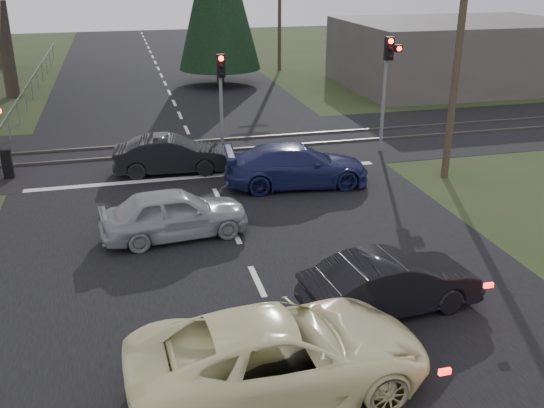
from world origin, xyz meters
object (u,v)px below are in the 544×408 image
object	(u,v)px
cream_coupe	(280,354)
dark_car_far	(171,155)
utility_pole_mid	(280,2)
silver_car	(174,213)
traffic_signal_right	(388,72)
dark_hatchback	(391,283)
traffic_signal_center	(221,87)
blue_sedan	(296,165)
utility_pole_near	(459,47)

from	to	relation	value
cream_coupe	dark_car_far	size ratio (longest dim) A/B	1.32
utility_pole_mid	silver_car	bearing A→B (deg)	-110.85
dark_car_far	traffic_signal_right	bearing A→B (deg)	-81.82
dark_hatchback	silver_car	distance (m)	6.79
traffic_signal_right	traffic_signal_center	xyz separation A→B (m)	(-6.55, 1.20, -0.51)
cream_coupe	dark_hatchback	bearing A→B (deg)	-59.33
traffic_signal_center	utility_pole_mid	size ratio (longest dim) A/B	0.46
traffic_signal_right	traffic_signal_center	bearing A→B (deg)	169.59
utility_pole_mid	blue_sedan	size ratio (longest dim) A/B	1.77
traffic_signal_right	silver_car	bearing A→B (deg)	-145.84
traffic_signal_right	cream_coupe	world-z (taller)	traffic_signal_right
traffic_signal_center	dark_hatchback	size ratio (longest dim) A/B	0.99
blue_sedan	cream_coupe	bearing A→B (deg)	167.03
dark_hatchback	traffic_signal_right	bearing A→B (deg)	-28.95
traffic_signal_center	dark_car_far	distance (m)	3.53
dark_car_far	cream_coupe	bearing A→B (deg)	-171.90
traffic_signal_center	cream_coupe	xyz separation A→B (m)	(-1.50, -14.76, -2.03)
traffic_signal_right	utility_pole_mid	distance (m)	20.60
silver_car	dark_car_far	xyz separation A→B (m)	(0.46, 5.76, -0.02)
traffic_signal_center	cream_coupe	distance (m)	14.97
utility_pole_near	dark_hatchback	xyz separation A→B (m)	(-5.85, -8.01, -4.04)
traffic_signal_right	blue_sedan	distance (m)	6.09
cream_coupe	silver_car	world-z (taller)	cream_coupe
utility_pole_mid	cream_coupe	distance (m)	35.47
traffic_signal_right	blue_sedan	xyz separation A→B (m)	(-4.64, -3.00, -2.57)
utility_pole_mid	traffic_signal_right	bearing A→B (deg)	-92.66
utility_pole_near	silver_car	world-z (taller)	utility_pole_near
cream_coupe	traffic_signal_center	bearing A→B (deg)	-8.40
traffic_signal_right	dark_car_far	bearing A→B (deg)	-176.61
traffic_signal_center	blue_sedan	bearing A→B (deg)	-65.58
silver_car	dark_car_far	size ratio (longest dim) A/B	1.00
utility_pole_near	dark_car_far	distance (m)	10.96
cream_coupe	blue_sedan	world-z (taller)	cream_coupe
dark_hatchback	dark_car_far	size ratio (longest dim) A/B	0.98
cream_coupe	dark_hatchback	distance (m)	3.77
utility_pole_mid	dark_car_far	world-z (taller)	utility_pole_mid
utility_pole_mid	dark_hatchback	world-z (taller)	utility_pole_mid
traffic_signal_center	dark_car_far	world-z (taller)	traffic_signal_center
utility_pole_near	blue_sedan	world-z (taller)	utility_pole_near
traffic_signal_right	dark_hatchback	xyz separation A→B (m)	(-4.90, -11.49, -2.63)
dark_hatchback	utility_pole_mid	bearing A→B (deg)	-16.22
traffic_signal_right	cream_coupe	xyz separation A→B (m)	(-8.05, -13.55, -2.54)
silver_car	blue_sedan	distance (m)	5.66
utility_pole_near	dark_hatchback	world-z (taller)	utility_pole_near
utility_pole_near	blue_sedan	distance (m)	6.88
traffic_signal_right	utility_pole_mid	world-z (taller)	utility_pole_mid
dark_hatchback	silver_car	world-z (taller)	silver_car
blue_sedan	dark_hatchback	bearing A→B (deg)	-176.80
cream_coupe	blue_sedan	bearing A→B (deg)	-20.49
traffic_signal_center	dark_hatchback	distance (m)	12.97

